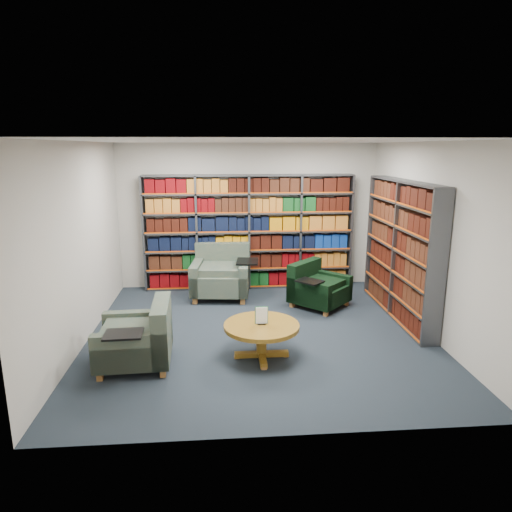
{
  "coord_description": "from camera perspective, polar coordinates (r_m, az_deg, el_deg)",
  "views": [
    {
      "loc": [
        -0.56,
        -6.35,
        2.73
      ],
      "look_at": [
        0.0,
        0.6,
        1.05
      ],
      "focal_mm": 32.0,
      "sensor_mm": 36.0,
      "label": 1
    }
  ],
  "objects": [
    {
      "name": "chair_teal_left",
      "position": [
        8.57,
        -4.31,
        -2.4
      ],
      "size": [
        1.27,
        1.14,
        0.94
      ],
      "color": "#022730",
      "rests_on": "ground"
    },
    {
      "name": "room_shell",
      "position": [
        6.51,
        0.42,
        1.77
      ],
      "size": [
        5.02,
        5.02,
        2.82
      ],
      "color": "black",
      "rests_on": "ground"
    },
    {
      "name": "chair_teal_front",
      "position": [
        6.07,
        -14.13,
        -10.14
      ],
      "size": [
        0.94,
        1.08,
        0.82
      ],
      "color": "#022730",
      "rests_on": "ground"
    },
    {
      "name": "bookshelf_back",
      "position": [
        8.86,
        -0.91,
        2.93
      ],
      "size": [
        4.0,
        0.28,
        2.2
      ],
      "color": "#47494F",
      "rests_on": "ground"
    },
    {
      "name": "bookshelf_right",
      "position": [
        7.7,
        17.64,
        0.68
      ],
      "size": [
        0.28,
        2.5,
        2.2
      ],
      "color": "#47494F",
      "rests_on": "ground"
    },
    {
      "name": "chair_green_right",
      "position": [
        8.07,
        7.47,
        -4.05
      ],
      "size": [
        1.18,
        1.18,
        0.76
      ],
      "color": "black",
      "rests_on": "ground"
    },
    {
      "name": "coffee_table",
      "position": [
        6.05,
        0.7,
        -9.35
      ],
      "size": [
        0.99,
        0.99,
        0.7
      ],
      "color": "olive",
      "rests_on": "ground"
    }
  ]
}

